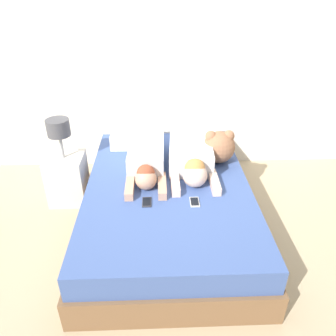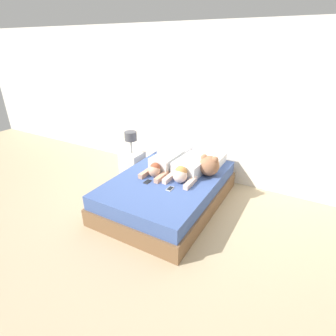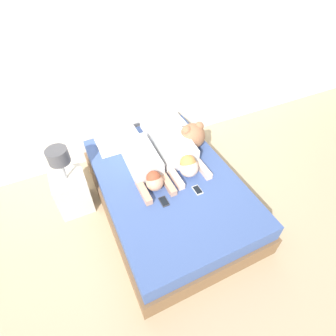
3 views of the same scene
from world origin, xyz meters
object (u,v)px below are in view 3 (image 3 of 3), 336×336
bed (168,192)px  person_right (177,152)px  cell_phone_right (197,190)px  nightstand (71,189)px  pillow_head_right (163,126)px  cell_phone_left (164,201)px  person_left (144,164)px  pillow_head_left (117,139)px  plush_toy (192,135)px

bed → person_right: (0.23, 0.24, 0.34)m
cell_phone_right → nightstand: 1.43m
pillow_head_right → cell_phone_left: 1.20m
pillow_head_right → person_left: bearing=-130.6°
cell_phone_left → cell_phone_right: size_ratio=1.00×
pillow_head_left → bed: bearing=-68.5°
pillow_head_right → cell_phone_right: pillow_head_right is taller
bed → plush_toy: (0.50, 0.37, 0.40)m
person_right → cell_phone_right: 0.55m
bed → person_left: (-0.19, 0.22, 0.34)m
plush_toy → cell_phone_left: bearing=-136.3°
person_right → nightstand: (-1.23, 0.21, -0.27)m
bed → pillow_head_left: bearing=111.5°
cell_phone_left → plush_toy: (0.68, 0.65, 0.16)m
bed → person_left: 0.45m
pillow_head_right → person_right: (-0.09, -0.56, 0.03)m
pillow_head_left → person_right: person_right is taller
pillow_head_left → plush_toy: bearing=-28.3°
person_left → bed: bearing=-48.8°
bed → cell_phone_right: 0.43m
nightstand → pillow_head_left: bearing=27.5°
plush_toy → nightstand: 1.54m
nightstand → pillow_head_right: bearing=15.2°
pillow_head_left → nightstand: (-0.69, -0.36, -0.23)m
cell_phone_left → nightstand: bearing=138.5°
cell_phone_left → cell_phone_right: bearing=-2.0°
cell_phone_left → person_right: bearing=52.2°
pillow_head_left → cell_phone_left: pillow_head_left is taller
bed → nightstand: bearing=156.1°
bed → nightstand: 1.10m
pillow_head_left → pillow_head_right: same height
pillow_head_left → plush_toy: plush_toy is taller
pillow_head_left → person_left: 0.60m
pillow_head_left → cell_phone_right: 1.22m
person_left → person_right: (0.42, 0.02, 0.00)m
cell_phone_left → person_left: bearing=91.0°
pillow_head_left → person_left: bearing=-77.8°
pillow_head_right → person_right: bearing=-99.0°
person_left → person_right: 0.42m
cell_phone_right → pillow_head_left: bearing=115.2°
bed → cell_phone_right: size_ratio=16.70×
pillow_head_left → person_right: size_ratio=0.58×
bed → cell_phone_right: bearing=-55.9°
pillow_head_left → plush_toy: size_ratio=1.57×
person_left → cell_phone_left: bearing=-89.0°
cell_phone_right → bed: bearing=124.1°
pillow_head_left → nightstand: size_ratio=0.57×
cell_phone_left → pillow_head_left: bearing=97.1°
cell_phone_left → plush_toy: size_ratio=0.39×
person_right → nightstand: 1.28m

